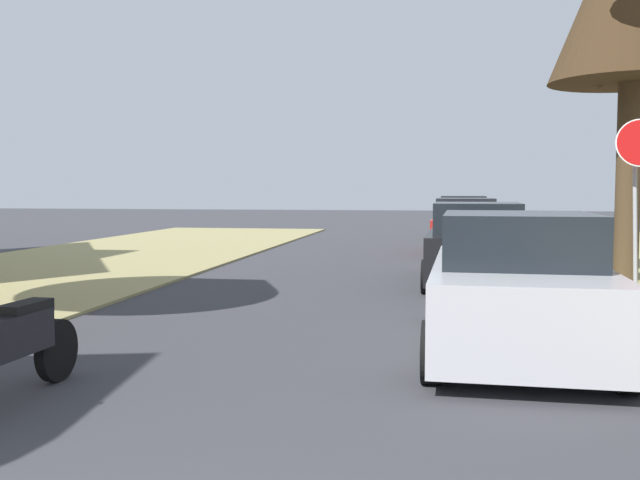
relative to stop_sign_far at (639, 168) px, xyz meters
The scene contains 6 objects.
stop_sign_far is the anchor object (origin of this frame).
parked_sedan_silver 5.19m from the stop_sign_far, 118.43° to the right, with size 2.04×4.45×1.57m.
parked_sedan_black 3.33m from the stop_sign_far, 148.53° to the left, with size 2.04×4.45×1.57m.
parked_sedan_red 8.75m from the stop_sign_far, 107.37° to the left, with size 2.04×4.45×1.57m.
parked_sedan_tan 15.00m from the stop_sign_far, 99.54° to the left, with size 2.04×4.45×1.57m.
parked_motorcycle 10.08m from the stop_sign_far, 133.61° to the right, with size 0.60×2.05×0.97m.
Camera 1 is at (1.60, -1.75, 1.84)m, focal length 40.74 mm.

